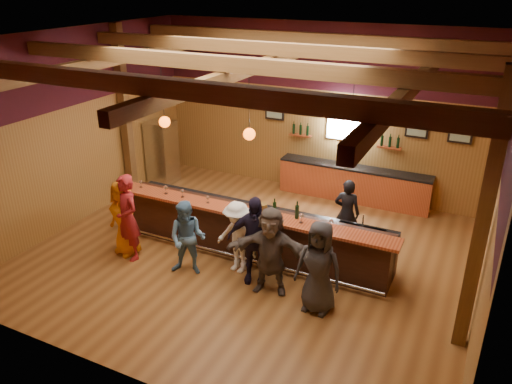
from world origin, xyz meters
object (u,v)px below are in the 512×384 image
at_px(customer_redvest, 127,218).
at_px(bottle_a, 275,208).
at_px(ice_bucket, 262,209).
at_px(customer_denim, 188,238).
at_px(customer_white, 237,237).
at_px(stainless_fridge, 162,152).
at_px(customer_dark, 319,267).
at_px(bartender, 347,213).
at_px(customer_brown, 270,251).
at_px(back_bar_cabinet, 353,184).
at_px(bar_counter, 254,230).
at_px(customer_orange, 124,218).
at_px(customer_navy, 254,240).

bearing_deg(customer_redvest, bottle_a, 44.37).
distance_m(customer_redvest, ice_bucket, 2.81).
bearing_deg(customer_denim, customer_white, 15.07).
bearing_deg(stainless_fridge, customer_redvest, -63.87).
bearing_deg(customer_dark, bottle_a, 142.32).
bearing_deg(bartender, ice_bucket, 43.10).
distance_m(stainless_fridge, customer_brown, 6.21).
xyz_separation_m(stainless_fridge, customer_white, (4.16, -3.28, -0.14)).
distance_m(customer_white, bartender, 2.58).
distance_m(customer_dark, bartender, 2.50).
xyz_separation_m(back_bar_cabinet, customer_denim, (-1.99, -4.89, 0.30)).
bearing_deg(bar_counter, stainless_fridge, 149.24).
distance_m(stainless_fridge, customer_denim, 5.02).
distance_m(customer_orange, bartender, 4.78).
bearing_deg(customer_dark, customer_orange, -178.71).
xyz_separation_m(customer_white, bartender, (1.65, 1.99, 0.02)).
height_order(customer_redvest, customer_brown, customer_redvest).
distance_m(customer_orange, customer_dark, 4.37).
xyz_separation_m(stainless_fridge, customer_dark, (6.04, -3.78, -0.03)).
relative_size(customer_redvest, customer_dark, 1.07).
bearing_deg(bottle_a, customer_white, -128.22).
bearing_deg(customer_redvest, bar_counter, 52.67).
relative_size(customer_white, bartender, 0.98).
relative_size(stainless_fridge, customer_white, 1.18).
bearing_deg(ice_bucket, customer_dark, -33.14).
distance_m(customer_orange, ice_bucket, 2.96).
bearing_deg(customer_orange, ice_bucket, 36.96).
bearing_deg(customer_white, ice_bucket, 73.49).
height_order(customer_navy, bottle_a, customer_navy).
xyz_separation_m(customer_orange, customer_dark, (4.37, -0.10, 0.03)).
xyz_separation_m(customer_orange, customer_white, (2.49, 0.41, -0.07)).
bearing_deg(customer_white, back_bar_cabinet, 87.73).
height_order(customer_navy, bartender, customer_navy).
relative_size(customer_orange, bartender, 1.07).
bearing_deg(customer_white, customer_redvest, -154.71).
bearing_deg(back_bar_cabinet, customer_white, -104.51).
distance_m(bartender, ice_bucket, 2.04).
xyz_separation_m(customer_dark, ice_bucket, (-1.59, 1.04, 0.35)).
distance_m(bar_counter, customer_redvest, 2.66).
distance_m(customer_denim, ice_bucket, 1.60).
bearing_deg(customer_redvest, customer_denim, 23.06).
bearing_deg(back_bar_cabinet, ice_bucket, -102.35).
height_order(customer_white, bottle_a, customer_white).
bearing_deg(customer_dark, ice_bucket, 149.44).
distance_m(customer_redvest, bottle_a, 3.06).
distance_m(customer_denim, customer_dark, 2.73).
distance_m(bar_counter, bartender, 2.07).
distance_m(stainless_fridge, bartender, 5.96).
xyz_separation_m(bar_counter, back_bar_cabinet, (1.18, 3.57, -0.05)).
xyz_separation_m(customer_white, customer_navy, (0.45, -0.16, 0.13)).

